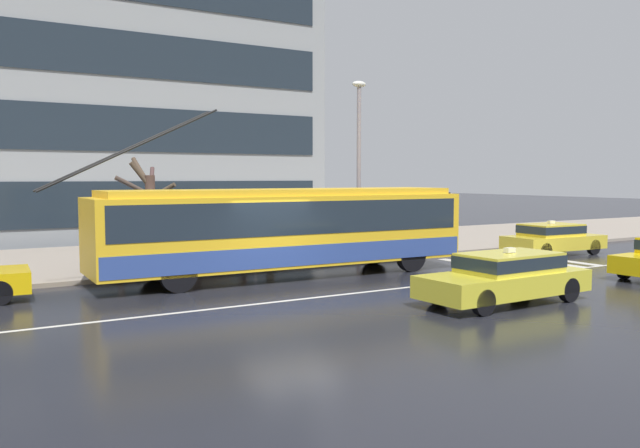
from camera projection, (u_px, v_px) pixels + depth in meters
ground_plane at (291, 291)px, 17.93m from camera, size 160.00×160.00×0.00m
sidewalk_slab at (184, 255)px, 25.65m from camera, size 80.00×10.00×0.14m
crosswalk_stripe_edge_near at (483, 266)px, 23.04m from camera, size 0.44×4.40×0.01m
crosswalk_stripe_inner_a at (501, 264)px, 23.50m from camera, size 0.44×4.40×0.01m
crosswalk_stripe_center at (518, 262)px, 23.96m from camera, size 0.44×4.40×0.01m
crosswalk_stripe_inner_b at (535, 261)px, 24.42m from camera, size 0.44×4.40×0.01m
crosswalk_stripe_edge_far at (551, 259)px, 24.88m from camera, size 0.44×4.40×0.01m
lane_centre_line at (313, 298)px, 16.90m from camera, size 72.00×0.14×0.01m
trolleybus at (287, 228)px, 20.47m from camera, size 13.42×2.80×5.14m
taxi_oncoming_near at (506, 275)px, 16.18m from camera, size 4.70×1.87×1.39m
taxi_ahead_of_bus at (553, 237)px, 26.28m from camera, size 4.29×2.03×1.39m
bus_shelter at (197, 209)px, 22.88m from camera, size 4.00×1.71×2.52m
pedestrian_at_shelter at (195, 218)px, 23.14m from camera, size 1.31×1.31×1.97m
pedestrian_approaching_curb at (272, 215)px, 25.12m from camera, size 1.12×1.12×1.96m
pedestrian_walking_past at (245, 213)px, 24.67m from camera, size 1.44×1.44×2.06m
pedestrian_waiting_by_pole at (122, 220)px, 20.77m from camera, size 1.27×1.27×2.01m
street_lamp at (359, 153)px, 24.82m from camera, size 0.60×0.32×6.69m
street_tree_bare at (149, 210)px, 21.60m from camera, size 1.86×1.76×3.71m
office_tower_corner_left at (40, 5)px, 34.85m from camera, size 27.21×15.47×24.92m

